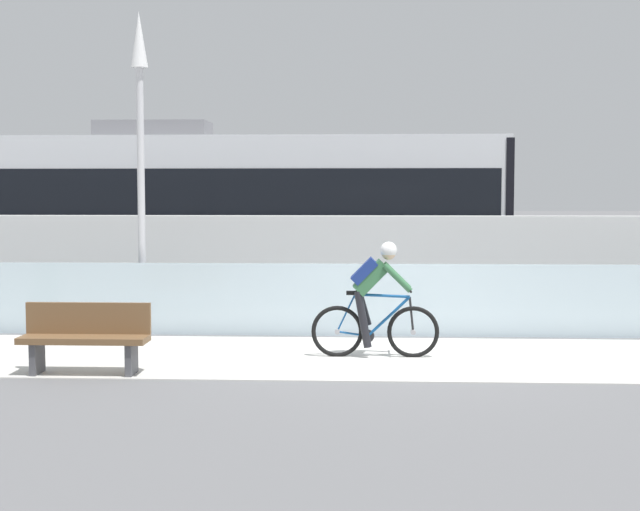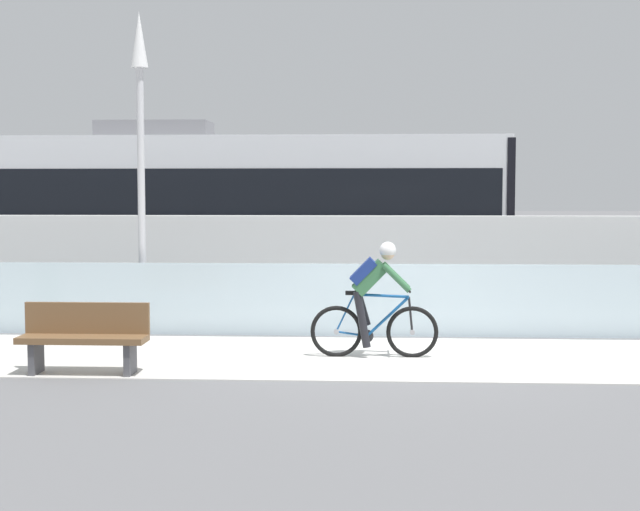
{
  "view_description": "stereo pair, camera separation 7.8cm",
  "coord_description": "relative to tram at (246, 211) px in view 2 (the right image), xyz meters",
  "views": [
    {
      "loc": [
        -0.43,
        -12.17,
        2.28
      ],
      "look_at": [
        -1.11,
        2.35,
        1.25
      ],
      "focal_mm": 49.71,
      "sensor_mm": 36.0,
      "label": 1
    },
    {
      "loc": [
        -0.35,
        -12.16,
        2.28
      ],
      "look_at": [
        -1.11,
        2.35,
        1.25
      ],
      "focal_mm": 49.71,
      "sensor_mm": 36.0,
      "label": 2
    }
  ],
  "objects": [
    {
      "name": "ground_plane",
      "position": [
        2.95,
        -6.85,
        -1.89
      ],
      "size": [
        200.0,
        200.0,
        0.0
      ],
      "primitive_type": "plane",
      "color": "slate"
    },
    {
      "name": "bike_path_deck",
      "position": [
        2.95,
        -6.85,
        -1.89
      ],
      "size": [
        32.0,
        3.2,
        0.01
      ],
      "primitive_type": "cube",
      "color": "silver",
      "rests_on": "ground"
    },
    {
      "name": "glass_parapet",
      "position": [
        2.95,
        -5.0,
        -1.31
      ],
      "size": [
        32.0,
        0.05,
        1.16
      ],
      "primitive_type": "cube",
      "color": "silver",
      "rests_on": "ground"
    },
    {
      "name": "concrete_barrier_wall",
      "position": [
        2.95,
        -3.2,
        -0.96
      ],
      "size": [
        32.0,
        0.36,
        1.87
      ],
      "primitive_type": "cube",
      "color": "silver",
      "rests_on": "ground"
    },
    {
      "name": "tram_rail_near",
      "position": [
        2.95,
        -0.72,
        -1.89
      ],
      "size": [
        32.0,
        0.08,
        0.01
      ],
      "primitive_type": "cube",
      "color": "#595654",
      "rests_on": "ground"
    },
    {
      "name": "tram_rail_far",
      "position": [
        2.95,
        0.72,
        -1.89
      ],
      "size": [
        32.0,
        0.08,
        0.01
      ],
      "primitive_type": "cube",
      "color": "#595654",
      "rests_on": "ground"
    },
    {
      "name": "tram",
      "position": [
        0.0,
        0.0,
        0.0
      ],
      "size": [
        11.06,
        2.54,
        3.81
      ],
      "color": "silver",
      "rests_on": "ground"
    },
    {
      "name": "cyclist_on_bike",
      "position": [
        2.71,
        -6.85,
        -1.09
      ],
      "size": [
        1.77,
        0.58,
        1.61
      ],
      "color": "black",
      "rests_on": "ground"
    },
    {
      "name": "lamp_post_antenna",
      "position": [
        -1.07,
        -4.7,
        1.4
      ],
      "size": [
        0.28,
        0.28,
        5.2
      ],
      "color": "gray",
      "rests_on": "ground"
    },
    {
      "name": "bench",
      "position": [
        -0.95,
        -8.14,
        -1.41
      ],
      "size": [
        1.6,
        0.45,
        0.89
      ],
      "color": "brown",
      "rests_on": "ground"
    }
  ]
}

